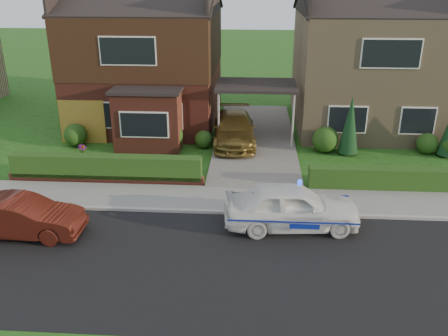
{
  "coord_description": "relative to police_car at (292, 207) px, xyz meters",
  "views": [
    {
      "loc": [
        -0.1,
        -11.32,
        7.65
      ],
      "look_at": [
        -1.05,
        3.5,
        1.51
      ],
      "focal_mm": 38.0,
      "sensor_mm": 36.0,
      "label": 1
    }
  ],
  "objects": [
    {
      "name": "potted_plant_c",
      "position": [
        -8.68,
        5.24,
        -0.36
      ],
      "size": [
        0.58,
        0.58,
        0.75
      ],
      "primitive_type": "imported",
      "rotation": [
        0.0,
        0.0,
        0.97
      ],
      "color": "gray",
      "rests_on": "ground"
    },
    {
      "name": "house_right",
      "position": [
        4.61,
        11.7,
        2.93
      ],
      "size": [
        7.5,
        8.06,
        7.25
      ],
      "color": "#967D5C",
      "rests_on": "ground"
    },
    {
      "name": "shrub_right_mid",
      "position": [
        6.61,
        7.2,
        -0.25
      ],
      "size": [
        0.96,
        0.96,
        0.96
      ],
      "primitive_type": "sphere",
      "color": "#173711",
      "rests_on": "ground"
    },
    {
      "name": "hedge_right",
      "position": [
        4.61,
        3.05,
        -0.73
      ],
      "size": [
        7.5,
        0.55,
        0.8
      ],
      "primitive_type": "cube",
      "color": "#173711",
      "rests_on": "ground"
    },
    {
      "name": "hedge_left",
      "position": [
        -6.99,
        3.15,
        -0.73
      ],
      "size": [
        7.5,
        0.55,
        0.9
      ],
      "primitive_type": "cube",
      "color": "#173711",
      "rests_on": "ground"
    },
    {
      "name": "potted_plant_a",
      "position": [
        -10.19,
        4.03,
        -0.33
      ],
      "size": [
        0.48,
        0.38,
        0.8
      ],
      "primitive_type": "imported",
      "rotation": [
        0.0,
        0.0,
        0.26
      ],
      "color": "gray",
      "rests_on": "ground"
    },
    {
      "name": "driveway",
      "position": [
        -1.19,
        8.7,
        -0.67
      ],
      "size": [
        3.8,
        12.0,
        0.12
      ],
      "primitive_type": "cube",
      "color": "#666059",
      "rests_on": "ground"
    },
    {
      "name": "potted_plant_b",
      "position": [
        -4.85,
        6.7,
        -0.4
      ],
      "size": [
        0.47,
        0.45,
        0.67
      ],
      "primitive_type": "imported",
      "rotation": [
        0.0,
        0.0,
        0.58
      ],
      "color": "gray",
      "rests_on": "ground"
    },
    {
      "name": "driveway_car",
      "position": [
        -2.19,
        7.81,
        0.07
      ],
      "size": [
        2.2,
        4.82,
        1.37
      ],
      "primitive_type": "imported",
      "rotation": [
        0.0,
        0.0,
        0.06
      ],
      "color": "brown",
      "rests_on": "driveway"
    },
    {
      "name": "carport_link",
      "position": [
        -1.19,
        8.66,
        1.92
      ],
      "size": [
        3.8,
        3.0,
        2.77
      ],
      "color": "black",
      "rests_on": "ground"
    },
    {
      "name": "shrub_left_far",
      "position": [
        -9.69,
        7.2,
        -0.19
      ],
      "size": [
        1.08,
        1.08,
        1.08
      ],
      "primitive_type": "sphere",
      "color": "#173711",
      "rests_on": "ground"
    },
    {
      "name": "road",
      "position": [
        -1.19,
        -2.3,
        -0.73
      ],
      "size": [
        60.0,
        6.0,
        0.02
      ],
      "primitive_type": "cube",
      "color": "black",
      "rests_on": "ground"
    },
    {
      "name": "house_left",
      "position": [
        -6.98,
        11.6,
        3.08
      ],
      "size": [
        7.5,
        9.53,
        7.25
      ],
      "color": "maroon",
      "rests_on": "ground"
    },
    {
      "name": "kerb",
      "position": [
        -1.19,
        0.75,
        -0.67
      ],
      "size": [
        60.0,
        0.16,
        0.12
      ],
      "primitive_type": "cube",
      "color": "#9E9993",
      "rests_on": "ground"
    },
    {
      "name": "dwarf_wall",
      "position": [
        -6.99,
        3.0,
        -0.55
      ],
      "size": [
        7.7,
        0.25,
        0.36
      ],
      "primitive_type": "cube",
      "color": "maroon",
      "rests_on": "ground"
    },
    {
      "name": "ground",
      "position": [
        -1.19,
        -2.3,
        -0.73
      ],
      "size": [
        120.0,
        120.0,
        0.0
      ],
      "primitive_type": "plane",
      "color": "#1D4713",
      "rests_on": "ground"
    },
    {
      "name": "shrub_left_near",
      "position": [
        -3.59,
        7.3,
        -0.31
      ],
      "size": [
        0.84,
        0.84,
        0.84
      ],
      "primitive_type": "sphere",
      "color": "#173711",
      "rests_on": "ground"
    },
    {
      "name": "shrub_left_mid",
      "position": [
        -5.19,
        7.0,
        -0.07
      ],
      "size": [
        1.32,
        1.32,
        1.32
      ],
      "primitive_type": "sphere",
      "color": "#173711",
      "rests_on": "ground"
    },
    {
      "name": "conifer_a",
      "position": [
        3.01,
        6.9,
        0.57
      ],
      "size": [
        0.9,
        0.9,
        2.6
      ],
      "primitive_type": "cone",
      "color": "black",
      "rests_on": "ground"
    },
    {
      "name": "police_car",
      "position": [
        0.0,
        0.0,
        0.0
      ],
      "size": [
        3.96,
        4.43,
        1.63
      ],
      "rotation": [
        0.0,
        0.0,
        1.65
      ],
      "color": "white",
      "rests_on": "ground"
    },
    {
      "name": "sidewalk",
      "position": [
        -1.19,
        1.8,
        -0.68
      ],
      "size": [
        60.0,
        2.0,
        0.1
      ],
      "primitive_type": "cube",
      "color": "slate",
      "rests_on": "ground"
    },
    {
      "name": "garage_door",
      "position": [
        -9.44,
        7.66,
        0.32
      ],
      "size": [
        2.2,
        0.1,
        2.1
      ],
      "primitive_type": "cube",
      "color": "olive",
      "rests_on": "ground"
    },
    {
      "name": "street_car",
      "position": [
        -8.4,
        -1.07,
        -0.11
      ],
      "size": [
        1.36,
        3.81,
        1.25
      ],
      "primitive_type": "imported",
      "rotation": [
        0.0,
        0.0,
        1.56
      ],
      "color": "#46160F",
      "rests_on": "ground"
    },
    {
      "name": "shrub_right_near",
      "position": [
        2.01,
        7.1,
        -0.13
      ],
      "size": [
        1.2,
        1.2,
        1.2
      ],
      "primitive_type": "sphere",
      "color": "#173711",
      "rests_on": "ground"
    }
  ]
}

